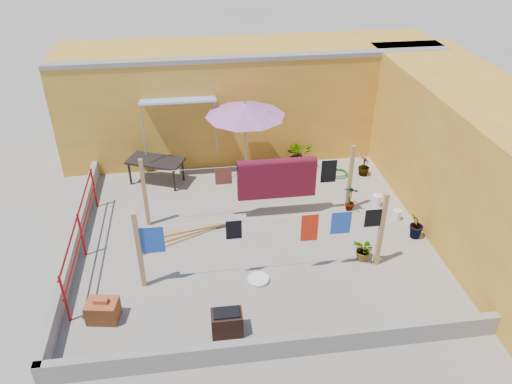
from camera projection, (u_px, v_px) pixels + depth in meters
ground at (254, 235)px, 11.83m from camera, size 80.00×80.00×0.00m
wall_back at (250, 98)px, 15.00m from camera, size 11.00×3.27×3.21m
wall_right at (475, 161)px, 11.60m from camera, size 2.40×9.00×3.20m
parapet_front at (282, 347)px, 8.70m from camera, size 8.30×0.16×0.44m
parapet_left at (75, 242)px, 11.23m from camera, size 0.16×7.30×0.44m
red_railing at (80, 229)px, 10.83m from camera, size 0.05×4.20×1.10m
clothesline_rig at (274, 184)px, 11.84m from camera, size 5.09×2.35×1.80m
patio_umbrella at (245, 110)px, 12.62m from camera, size 2.59×2.59×2.48m
outdoor_table at (155, 162)px, 13.61m from camera, size 1.67×1.29×0.70m
brick_stack at (103, 310)px, 9.44m from camera, size 0.65×0.52×0.51m
lumber_pile at (180, 236)px, 11.71m from camera, size 2.10×1.01×0.13m
brazier at (227, 322)px, 9.13m from camera, size 0.58×0.39×0.52m
white_basin at (258, 279)px, 10.45m from camera, size 0.46×0.46×0.08m
water_jug_a at (376, 200)px, 12.84m from camera, size 0.23×0.23×0.36m
water_jug_b at (397, 215)px, 12.31m from camera, size 0.20×0.20×0.32m
green_hose at (339, 173)px, 14.29m from camera, size 0.55×0.55×0.08m
plant_back_a at (299, 154)px, 14.51m from camera, size 0.78×0.69×0.82m
plant_back_b at (364, 166)px, 14.14m from camera, size 0.33×0.33×0.59m
plant_right_a at (351, 198)px, 12.54m from camera, size 0.47×0.41×0.74m
plant_right_b at (416, 225)px, 11.55m from camera, size 0.52×0.51×0.74m
plant_right_c at (364, 250)px, 10.92m from camera, size 0.60×0.62×0.53m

